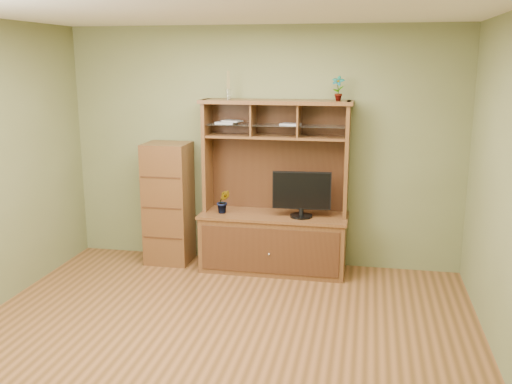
# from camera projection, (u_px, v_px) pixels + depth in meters

# --- Properties ---
(room) EXTENTS (4.54, 4.04, 2.74)m
(room) POSITION_uv_depth(u_px,v_px,m) (216.00, 184.00, 4.58)
(room) COLOR #563618
(room) RESTS_ON ground
(media_hutch) EXTENTS (1.66, 0.61, 1.90)m
(media_hutch) POSITION_uv_depth(u_px,v_px,m) (274.00, 225.00, 6.38)
(media_hutch) COLOR #492715
(media_hutch) RESTS_ON room
(monitor) EXTENTS (0.64, 0.24, 0.50)m
(monitor) POSITION_uv_depth(u_px,v_px,m) (302.00, 193.00, 6.15)
(monitor) COLOR black
(monitor) RESTS_ON media_hutch
(orchid_plant) EXTENTS (0.17, 0.15, 0.26)m
(orchid_plant) POSITION_uv_depth(u_px,v_px,m) (223.00, 201.00, 6.35)
(orchid_plant) COLOR #315F20
(orchid_plant) RESTS_ON media_hutch
(top_plant) EXTENTS (0.15, 0.12, 0.26)m
(top_plant) POSITION_uv_depth(u_px,v_px,m) (338.00, 88.00, 5.99)
(top_plant) COLOR #2F7027
(top_plant) RESTS_ON media_hutch
(reed_diffuser) EXTENTS (0.06, 0.06, 0.31)m
(reed_diffuser) POSITION_uv_depth(u_px,v_px,m) (228.00, 88.00, 6.22)
(reed_diffuser) COLOR silver
(reed_diffuser) RESTS_ON media_hutch
(magazines) EXTENTS (0.95, 0.20, 0.04)m
(magazines) POSITION_uv_depth(u_px,v_px,m) (249.00, 123.00, 6.26)
(magazines) COLOR #A7A6AB
(magazines) RESTS_ON media_hutch
(side_cabinet) EXTENTS (0.50, 0.46, 1.40)m
(side_cabinet) POSITION_uv_depth(u_px,v_px,m) (169.00, 203.00, 6.60)
(side_cabinet) COLOR #492715
(side_cabinet) RESTS_ON room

